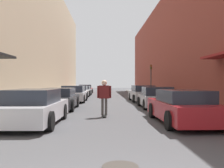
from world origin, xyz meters
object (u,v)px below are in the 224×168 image
at_px(parked_car_right_2, 143,94).
at_px(parked_car_left_5, 85,89).
at_px(parked_car_right_1, 156,98).
at_px(parked_car_right_0, 182,107).
at_px(parked_car_left_1, 60,99).
at_px(parked_car_left_3, 79,92).
at_px(parked_car_left_2, 74,94).
at_px(parked_car_left_4, 83,91).
at_px(parked_car_left_0, 35,108).
at_px(traffic_light, 151,77).
at_px(skateboarder, 104,94).
at_px(manhole_cover, 120,167).

bearing_deg(parked_car_right_2, parked_car_left_5, 111.28).
bearing_deg(parked_car_right_1, parked_car_right_2, 90.34).
relative_size(parked_car_right_0, parked_car_right_2, 1.03).
relative_size(parked_car_left_1, parked_car_left_3, 1.03).
height_order(parked_car_left_2, parked_car_left_3, parked_car_left_2).
bearing_deg(parked_car_left_4, parked_car_left_5, 91.34).
xyz_separation_m(parked_car_left_0, parked_car_left_3, (-0.00, 16.36, -0.04)).
relative_size(parked_car_left_3, traffic_light, 1.30).
relative_size(parked_car_left_1, skateboarder, 2.50).
xyz_separation_m(parked_car_left_2, skateboarder, (2.51, -9.07, 0.42)).
height_order(parked_car_left_0, parked_car_left_4, parked_car_left_0).
relative_size(parked_car_left_4, parked_car_left_5, 1.00).
height_order(parked_car_left_2, parked_car_right_1, parked_car_left_2).
relative_size(parked_car_left_0, parked_car_left_1, 1.04).
bearing_deg(manhole_cover, parked_car_left_5, 95.45).
xyz_separation_m(parked_car_right_2, skateboarder, (-3.26, -9.45, 0.41)).
xyz_separation_m(parked_car_right_1, manhole_cover, (-2.99, -10.87, -0.63)).
relative_size(parked_car_left_2, traffic_light, 1.37).
bearing_deg(parked_car_left_1, parked_car_left_2, 89.01).
bearing_deg(parked_car_right_1, manhole_cover, -105.40).
xyz_separation_m(parked_car_right_0, manhole_cover, (-2.76, -4.98, -0.63)).
height_order(parked_car_left_1, traffic_light, traffic_light).
height_order(parked_car_left_1, parked_car_right_2, parked_car_right_2).
relative_size(parked_car_left_0, parked_car_left_4, 1.01).
relative_size(parked_car_left_5, parked_car_right_1, 1.12).
height_order(parked_car_left_1, manhole_cover, parked_car_left_1).
bearing_deg(traffic_light, parked_car_left_3, 167.57).
relative_size(parked_car_left_1, parked_car_right_2, 0.92).
bearing_deg(parked_car_right_2, parked_car_left_1, -133.63).
distance_m(parked_car_left_2, parked_car_right_2, 5.79).
relative_size(parked_car_left_2, parked_car_right_2, 0.95).
xyz_separation_m(parked_car_left_2, parked_car_left_3, (-0.13, 5.25, -0.03)).
xyz_separation_m(parked_car_left_3, traffic_light, (7.24, -1.60, 1.51)).
distance_m(skateboarder, traffic_light, 13.57).
bearing_deg(parked_car_left_1, skateboarder, -51.55).
height_order(parked_car_right_1, skateboarder, skateboarder).
height_order(parked_car_left_3, parked_car_right_1, parked_car_right_1).
height_order(parked_car_left_0, parked_car_left_3, parked_car_left_0).
relative_size(parked_car_right_0, parked_car_right_1, 1.22).
bearing_deg(parked_car_right_1, parked_car_left_2, 138.80).
height_order(parked_car_left_4, parked_car_left_5, parked_car_left_5).
relative_size(parked_car_left_2, manhole_cover, 6.30).
height_order(skateboarder, manhole_cover, skateboarder).
distance_m(parked_car_left_0, parked_car_left_2, 11.11).
height_order(parked_car_left_3, parked_car_right_2, parked_car_right_2).
distance_m(parked_car_left_5, parked_car_right_0, 27.34).
relative_size(parked_car_left_2, parked_car_left_5, 0.99).
relative_size(parked_car_left_3, parked_car_right_1, 1.06).
bearing_deg(skateboarder, parked_car_left_4, 97.66).
distance_m(parked_car_right_2, manhole_cover, 16.61).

